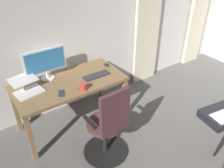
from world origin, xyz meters
TOP-DOWN VIEW (x-y plane):
  - back_room_partition at (0.00, -2.73)m, footprint 4.88×0.10m
  - curtain_left_panel at (-1.84, -2.62)m, footprint 0.45×0.06m
  - curtain_right_panel at (-0.49, -2.62)m, footprint 0.51×0.06m
  - desk at (1.22, -2.22)m, footprint 1.48×0.72m
  - office_chair at (1.13, -1.40)m, footprint 0.56×0.56m
  - computer_monitor at (1.42, -2.46)m, footprint 0.57×0.18m
  - computer_keyboard at (0.84, -2.13)m, footprint 0.38×0.12m
  - laptop at (1.74, -2.30)m, footprint 0.38×0.41m
  - computer_mouse at (0.56, -2.31)m, footprint 0.06×0.10m
  - cell_phone_face_up at (1.42, -2.02)m, footprint 0.12×0.16m
  - mug_coffee at (1.15, -1.94)m, footprint 0.13×0.09m

SIDE VIEW (x-z plane):
  - office_chair at x=1.13m, z-range -0.05..1.03m
  - desk at x=1.22m, z-range 0.28..1.02m
  - cell_phone_face_up at x=1.42m, z-range 0.74..0.75m
  - computer_keyboard at x=0.84m, z-range 0.74..0.76m
  - computer_mouse at x=0.56m, z-range 0.74..0.78m
  - mug_coffee at x=1.15m, z-range 0.74..0.83m
  - laptop at x=1.74m, z-range 0.72..0.88m
  - computer_monitor at x=1.42m, z-range 0.78..1.21m
  - curtain_left_panel at x=-1.84m, z-range 0.00..2.39m
  - curtain_right_panel at x=-0.49m, z-range 0.00..2.39m
  - back_room_partition at x=0.00m, z-range 0.00..2.70m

